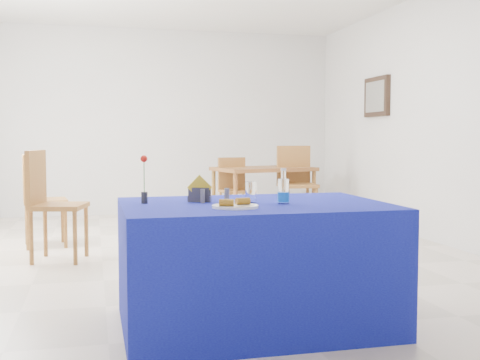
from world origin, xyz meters
The scene contains 18 objects.
floor centered at (0.00, 0.00, 0.00)m, with size 7.00×7.00×0.00m, color beige.
room_shell centered at (0.00, 0.00, 1.75)m, with size 7.00×7.00×7.00m.
picture_frame centered at (2.47, 1.60, 1.70)m, with size 0.06×0.64×0.52m, color black.
picture_art centered at (2.44, 1.60, 1.70)m, with size 0.02×0.52×0.40m, color #998C66.
plate centered at (-0.39, -2.40, 0.77)m, with size 0.27×0.27×0.01m, color white.
drinking_glass centered at (-0.24, -2.16, 0.82)m, with size 0.07×0.07×0.13m, color white.
salt_shaker centered at (-0.53, -2.11, 0.80)m, with size 0.03×0.03×0.09m, color slate.
pepper_shaker centered at (-0.37, -2.08, 0.80)m, with size 0.03×0.03×0.09m, color slate.
blue_table centered at (-0.22, -2.19, 0.38)m, with size 1.60×1.10×0.76m.
water_bottle centered at (-0.06, -2.26, 0.83)m, with size 0.07×0.07×0.21m.
napkin_holder centered at (-0.54, -2.04, 0.81)m, with size 0.16×0.11×0.17m.
rose_vase centered at (-0.88, -2.06, 0.90)m, with size 0.04×0.04×0.29m.
oak_table centered at (1.11, 2.26, 0.68)m, with size 1.44×1.09×0.76m.
chair_bg_left centered at (0.69, 2.23, 0.51)m, with size 0.47×0.47×0.89m.
chair_bg_right centered at (1.50, 2.03, 0.61)m, with size 0.49×0.49×1.05m.
chair_win_a centered at (-1.59, 0.16, 0.60)m, with size 0.56×0.56×1.04m.
chair_win_b centered at (-1.77, 0.96, 0.57)m, with size 0.49×0.49×0.98m.
banana_pieces centered at (-0.40, -2.41, 0.79)m, with size 0.20×0.11×0.04m.
Camera 1 is at (-1.18, -5.72, 1.16)m, focal length 45.00 mm.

